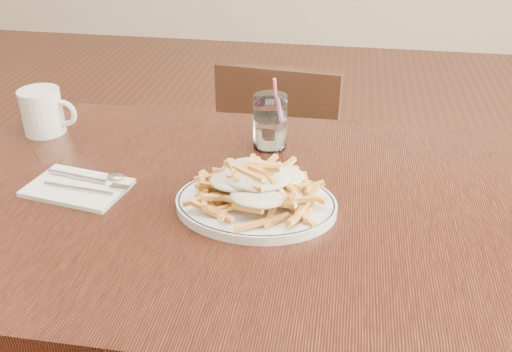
% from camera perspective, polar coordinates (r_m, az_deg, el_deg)
% --- Properties ---
extents(table, '(1.20, 0.80, 0.75)m').
position_cam_1_polar(table, '(1.14, -2.61, -5.56)').
color(table, black).
rests_on(table, ground).
extents(chair_far, '(0.40, 0.40, 0.79)m').
position_cam_1_polar(chair_far, '(1.86, 2.61, 1.53)').
color(chair_far, black).
rests_on(chair_far, ground).
extents(fries_plate, '(0.37, 0.35, 0.02)m').
position_cam_1_polar(fries_plate, '(1.05, -0.00, -2.81)').
color(fries_plate, white).
rests_on(fries_plate, table).
extents(loaded_fries, '(0.29, 0.26, 0.07)m').
position_cam_1_polar(loaded_fries, '(1.03, -0.00, -0.59)').
color(loaded_fries, gold).
rests_on(loaded_fries, fries_plate).
extents(napkin, '(0.21, 0.15, 0.01)m').
position_cam_1_polar(napkin, '(1.17, -17.42, -1.12)').
color(napkin, white).
rests_on(napkin, table).
extents(cutlery, '(0.19, 0.08, 0.01)m').
position_cam_1_polar(cutlery, '(1.17, -17.37, -0.65)').
color(cutlery, silver).
rests_on(cutlery, napkin).
extents(water_glass, '(0.07, 0.07, 0.16)m').
position_cam_1_polar(water_glass, '(1.26, 1.42, 5.14)').
color(water_glass, white).
rests_on(water_glass, table).
extents(coffee_mug, '(0.13, 0.09, 0.10)m').
position_cam_1_polar(coffee_mug, '(1.42, -20.51, 6.06)').
color(coffee_mug, white).
rests_on(coffee_mug, table).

